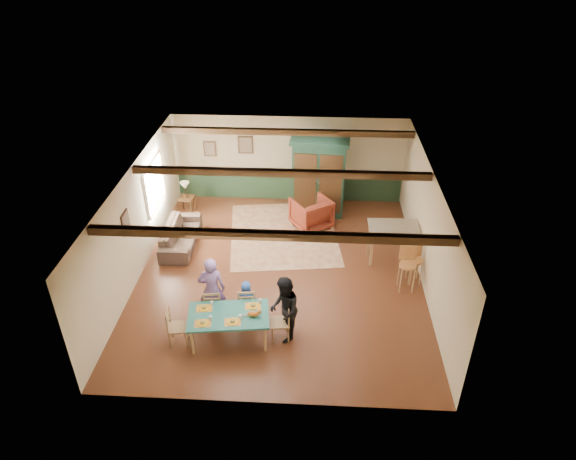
# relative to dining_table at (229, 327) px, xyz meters

# --- Properties ---
(floor) EXTENTS (8.00, 8.00, 0.00)m
(floor) POSITION_rel_dining_table_xyz_m (0.90, 2.39, -0.35)
(floor) COLOR #4B2315
(floor) RESTS_ON ground
(wall_back) EXTENTS (7.00, 0.02, 2.70)m
(wall_back) POSITION_rel_dining_table_xyz_m (0.90, 6.39, 1.00)
(wall_back) COLOR beige
(wall_back) RESTS_ON floor
(wall_left) EXTENTS (0.02, 8.00, 2.70)m
(wall_left) POSITION_rel_dining_table_xyz_m (-2.60, 2.39, 1.00)
(wall_left) COLOR beige
(wall_left) RESTS_ON floor
(wall_right) EXTENTS (0.02, 8.00, 2.70)m
(wall_right) POSITION_rel_dining_table_xyz_m (4.40, 2.39, 1.00)
(wall_right) COLOR beige
(wall_right) RESTS_ON floor
(ceiling) EXTENTS (7.00, 8.00, 0.02)m
(ceiling) POSITION_rel_dining_table_xyz_m (0.90, 2.39, 2.35)
(ceiling) COLOR white
(ceiling) RESTS_ON wall_back
(wainscot_back) EXTENTS (6.95, 0.03, 0.90)m
(wainscot_back) POSITION_rel_dining_table_xyz_m (0.90, 6.37, 0.10)
(wainscot_back) COLOR #1C3320
(wainscot_back) RESTS_ON floor
(ceiling_beam_front) EXTENTS (6.95, 0.16, 0.16)m
(ceiling_beam_front) POSITION_rel_dining_table_xyz_m (0.90, 0.09, 2.26)
(ceiling_beam_front) COLOR black
(ceiling_beam_front) RESTS_ON ceiling
(ceiling_beam_mid) EXTENTS (6.95, 0.16, 0.16)m
(ceiling_beam_mid) POSITION_rel_dining_table_xyz_m (0.90, 2.79, 2.26)
(ceiling_beam_mid) COLOR black
(ceiling_beam_mid) RESTS_ON ceiling
(ceiling_beam_back) EXTENTS (6.95, 0.16, 0.16)m
(ceiling_beam_back) POSITION_rel_dining_table_xyz_m (0.90, 5.39, 2.26)
(ceiling_beam_back) COLOR black
(ceiling_beam_back) RESTS_ON ceiling
(window_left) EXTENTS (0.06, 1.60, 1.30)m
(window_left) POSITION_rel_dining_table_xyz_m (-2.57, 4.09, 1.20)
(window_left) COLOR white
(window_left) RESTS_ON wall_left
(picture_left_wall) EXTENTS (0.04, 0.42, 0.52)m
(picture_left_wall) POSITION_rel_dining_table_xyz_m (-2.57, 1.79, 1.40)
(picture_left_wall) COLOR gray
(picture_left_wall) RESTS_ON wall_left
(picture_back_a) EXTENTS (0.45, 0.04, 0.55)m
(picture_back_a) POSITION_rel_dining_table_xyz_m (-0.40, 6.36, 1.45)
(picture_back_a) COLOR gray
(picture_back_a) RESTS_ON wall_back
(picture_back_b) EXTENTS (0.38, 0.04, 0.48)m
(picture_back_b) POSITION_rel_dining_table_xyz_m (-1.50, 6.36, 1.30)
(picture_back_b) COLOR gray
(picture_back_b) RESTS_ON wall_back
(dining_table) EXTENTS (1.77, 1.13, 0.69)m
(dining_table) POSITION_rel_dining_table_xyz_m (0.00, 0.00, 0.00)
(dining_table) COLOR #1E6159
(dining_table) RESTS_ON floor
(dining_chair_far_left) EXTENTS (0.44, 0.45, 0.88)m
(dining_chair_far_left) POSITION_rel_dining_table_xyz_m (-0.45, 0.61, 0.09)
(dining_chair_far_left) COLOR #9C784E
(dining_chair_far_left) RESTS_ON floor
(dining_chair_far_right) EXTENTS (0.44, 0.45, 0.88)m
(dining_chair_far_right) POSITION_rel_dining_table_xyz_m (0.28, 0.71, 0.09)
(dining_chair_far_right) COLOR #9C784E
(dining_chair_far_right) RESTS_ON floor
(dining_chair_end_left) EXTENTS (0.45, 0.44, 0.88)m
(dining_chair_end_left) POSITION_rel_dining_table_xyz_m (-1.06, -0.13, 0.09)
(dining_chair_end_left) COLOR #9C784E
(dining_chair_end_left) RESTS_ON floor
(dining_chair_end_right) EXTENTS (0.45, 0.44, 0.88)m
(dining_chair_end_right) POSITION_rel_dining_table_xyz_m (1.06, 0.13, 0.09)
(dining_chair_end_right) COLOR #9C784E
(dining_chair_end_right) RESTS_ON floor
(person_man) EXTENTS (0.63, 0.45, 1.60)m
(person_man) POSITION_rel_dining_table_xyz_m (-0.46, 0.69, 0.45)
(person_man) COLOR #8360A5
(person_man) RESTS_ON floor
(person_woman) EXTENTS (0.67, 0.81, 1.53)m
(person_woman) POSITION_rel_dining_table_xyz_m (1.15, 0.14, 0.42)
(person_woman) COLOR black
(person_woman) RESTS_ON floor
(person_child) EXTENTS (0.49, 0.35, 0.93)m
(person_child) POSITION_rel_dining_table_xyz_m (0.28, 0.78, 0.12)
(person_child) COLOR #294FA5
(person_child) RESTS_ON floor
(cat) EXTENTS (0.35, 0.17, 0.17)m
(cat) POSITION_rel_dining_table_xyz_m (0.52, -0.03, 0.43)
(cat) COLOR orange
(cat) RESTS_ON dining_table
(place_setting_near_left) EXTENTS (0.40, 0.32, 0.11)m
(place_setting_near_left) POSITION_rel_dining_table_xyz_m (-0.48, -0.29, 0.40)
(place_setting_near_left) COLOR gold
(place_setting_near_left) RESTS_ON dining_table
(place_setting_near_center) EXTENTS (0.40, 0.32, 0.11)m
(place_setting_near_center) POSITION_rel_dining_table_xyz_m (0.12, -0.22, 0.40)
(place_setting_near_center) COLOR gold
(place_setting_near_center) RESTS_ON dining_table
(place_setting_far_left) EXTENTS (0.40, 0.32, 0.11)m
(place_setting_far_left) POSITION_rel_dining_table_xyz_m (-0.53, 0.17, 0.40)
(place_setting_far_left) COLOR gold
(place_setting_far_left) RESTS_ON dining_table
(place_setting_far_right) EXTENTS (0.40, 0.32, 0.11)m
(place_setting_far_right) POSITION_rel_dining_table_xyz_m (0.48, 0.29, 0.40)
(place_setting_far_right) COLOR gold
(place_setting_far_right) RESTS_ON dining_table
(area_rug) EXTENTS (3.35, 3.83, 0.01)m
(area_rug) POSITION_rel_dining_table_xyz_m (0.87, 4.27, -0.34)
(area_rug) COLOR beige
(area_rug) RESTS_ON floor
(armoire) EXTENTS (1.71, 0.81, 2.35)m
(armoire) POSITION_rel_dining_table_xyz_m (1.82, 5.54, 0.83)
(armoire) COLOR #133124
(armoire) RESTS_ON floor
(armchair) EXTENTS (1.35, 1.36, 0.91)m
(armchair) POSITION_rel_dining_table_xyz_m (1.63, 4.72, 0.11)
(armchair) COLOR #501610
(armchair) RESTS_ON floor
(sofa) EXTENTS (0.85, 2.07, 0.60)m
(sofa) POSITION_rel_dining_table_xyz_m (-1.89, 3.59, -0.05)
(sofa) COLOR #3D2D26
(sofa) RESTS_ON floor
(end_table) EXTENTS (0.48, 0.48, 0.54)m
(end_table) POSITION_rel_dining_table_xyz_m (-2.10, 5.28, -0.08)
(end_table) COLOR black
(end_table) RESTS_ON floor
(table_lamp) EXTENTS (0.31, 0.31, 0.50)m
(table_lamp) POSITION_rel_dining_table_xyz_m (-2.10, 5.28, 0.45)
(table_lamp) COLOR tan
(table_lamp) RESTS_ON end_table
(counter_table) EXTENTS (1.27, 0.76, 1.04)m
(counter_table) POSITION_rel_dining_table_xyz_m (3.72, 3.17, 0.17)
(counter_table) COLOR tan
(counter_table) RESTS_ON floor
(bar_stool_left) EXTENTS (0.41, 0.45, 1.14)m
(bar_stool_left) POSITION_rel_dining_table_xyz_m (3.94, 1.96, 0.22)
(bar_stool_left) COLOR tan
(bar_stool_left) RESTS_ON floor
(bar_stool_right) EXTENTS (0.39, 0.42, 1.01)m
(bar_stool_right) POSITION_rel_dining_table_xyz_m (4.18, 2.27, 0.16)
(bar_stool_right) COLOR tan
(bar_stool_right) RESTS_ON floor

